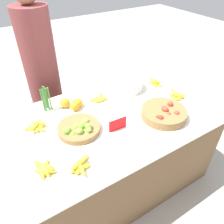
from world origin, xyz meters
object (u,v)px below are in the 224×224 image
object	(u,v)px
metal_bowl	(127,84)
price_sign	(118,124)
lime_bowl	(79,129)
tomato_basket	(164,113)
vendor_person	(44,78)

from	to	relation	value
metal_bowl	price_sign	world-z (taller)	price_sign
lime_bowl	metal_bowl	world-z (taller)	same
tomato_basket	price_sign	xyz separation A→B (m)	(-0.41, 0.07, 0.01)
lime_bowl	tomato_basket	xyz separation A→B (m)	(0.67, -0.20, 0.01)
metal_bowl	price_sign	xyz separation A→B (m)	(-0.41, -0.46, 0.00)
tomato_basket	metal_bowl	size ratio (longest dim) A/B	1.20
tomato_basket	metal_bowl	world-z (taller)	tomato_basket
tomato_basket	vendor_person	bearing A→B (deg)	119.30
price_sign	vendor_person	distance (m)	1.10
lime_bowl	vendor_person	size ratio (longest dim) A/B	0.19
lime_bowl	tomato_basket	bearing A→B (deg)	-16.74
lime_bowl	price_sign	xyz separation A→B (m)	(0.26, -0.13, 0.02)
lime_bowl	metal_bowl	size ratio (longest dim) A/B	1.06
price_sign	metal_bowl	bearing A→B (deg)	51.63
lime_bowl	price_sign	bearing A→B (deg)	-27.16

